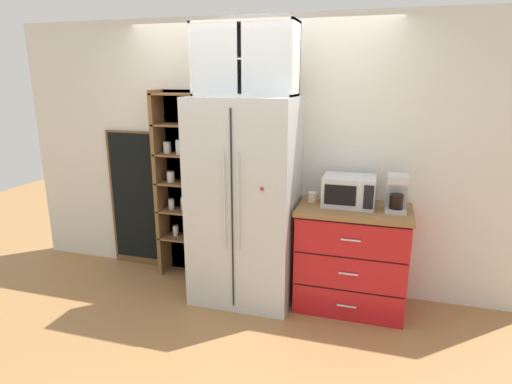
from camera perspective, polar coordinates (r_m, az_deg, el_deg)
ground_plane at (r=4.21m, az=-1.32°, el=-13.40°), size 10.80×10.80×0.00m
wall_back_cream at (r=4.15m, az=0.27°, el=4.91°), size 5.09×0.10×2.55m
refrigerator at (r=3.85m, az=-1.43°, el=-1.22°), size 0.91×0.73×1.86m
pantry_shelf_column at (r=4.38m, az=-9.60°, el=1.14°), size 0.55×0.28×1.89m
counter_cabinet at (r=3.91m, az=12.63°, el=-8.53°), size 0.96×0.60×0.93m
microwave at (r=3.76m, az=12.32°, el=0.15°), size 0.44×0.33×0.26m
coffee_maker at (r=3.71m, az=18.30°, el=-0.08°), size 0.17×0.20×0.31m
mug_cream at (r=3.84m, az=7.54°, el=-0.66°), size 0.11×0.08×0.09m
bottle_clear at (r=3.67m, az=13.08°, el=-0.60°), size 0.06×0.06×0.26m
upper_cabinet at (r=3.74m, az=-1.33°, el=17.28°), size 0.87×0.32×0.60m
chalkboard_menu at (r=4.75m, az=-15.74°, el=-0.95°), size 0.60×0.04×1.47m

